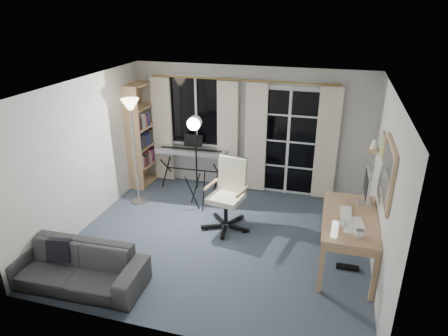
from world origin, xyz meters
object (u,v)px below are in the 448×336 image
Objects in this scene: keyboard_piano at (192,152)px; studio_light at (195,134)px; mug at (360,233)px; sofa at (74,261)px; bookshelf at (142,136)px; desk at (349,223)px; torchiere_lamp at (132,121)px; office_chair at (230,187)px; monitor at (367,185)px.

keyboard_piano is 1.15m from studio_light.
sofa is (-3.50, -0.92, -0.48)m from mug.
bookshelf is 1.41× the size of desk.
torchiere_lamp is 2.06m from office_chair.
torchiere_lamp is at bearing -70.49° from bookshelf.
torchiere_lamp reaches higher than office_chair.
mug is at bearing -96.74° from monitor.
office_chair reaches higher than desk.
monitor reaches higher than sofa.
studio_light is 3.16× the size of monitor.
keyboard_piano is 0.95× the size of desk.
keyboard_piano is at bearing 142.61° from office_chair.
bookshelf is 3.68× the size of monitor.
torchiere_lamp is at bearing 164.82° from desk.
mug is at bearing -79.64° from desk.
monitor is at bearing -7.15° from torchiere_lamp.
office_chair is 2.27m from mug.
desk is (2.96, -1.83, -0.08)m from keyboard_piano.
bookshelf is at bearing 150.28° from mug.
bookshelf is 4.42m from desk.
desk is at bearing -23.90° from bookshelf.
studio_light reaches higher than monitor.
office_chair is at bearing 160.47° from desk.
monitor is at bearing -17.54° from bookshelf.
mug is (3.80, -1.44, -0.73)m from torchiere_lamp.
studio_light is at bearing 1.65° from torchiere_lamp.
studio_light is 1.21× the size of desk.
office_chair is 0.80× the size of desk.
mug is 3.65m from sofa.
sofa is at bearing -165.34° from mug.
bookshelf is 4.43m from monitor.
studio_light is (0.39, -0.86, 0.66)m from keyboard_piano.
mug is at bearing -19.47° from office_chair.
monitor is (2.76, -0.52, -0.35)m from studio_light.
office_chair is at bearing -50.39° from keyboard_piano.
desk is (4.01, -1.84, -0.29)m from bookshelf.
office_chair is at bearing -32.35° from studio_light.
monitor is at bearing 84.21° from mug.
torchiere_lamp is 1.11× the size of studio_light.
mug is at bearing -35.02° from studio_light.
torchiere_lamp is at bearing 171.90° from monitor.
desk is (3.70, -0.94, -0.89)m from torchiere_lamp.
studio_light is 13.89× the size of mug.
mug is at bearing -39.96° from keyboard_piano.
monitor is (0.20, 0.45, 0.39)m from desk.
torchiere_lamp is 15.36× the size of mug.
bookshelf is 3.37m from sofa.
office_chair is at bearing 50.93° from sofa.
torchiere_lamp is 1.42m from keyboard_piano.
mug is (0.10, -0.50, 0.16)m from desk.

